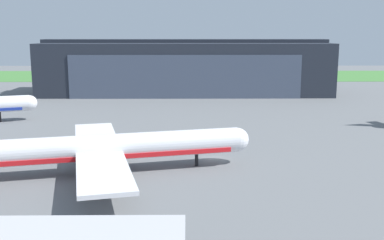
# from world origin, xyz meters

# --- Properties ---
(ground_plane) EXTENTS (440.00, 440.00, 0.00)m
(ground_plane) POSITION_xyz_m (0.00, 0.00, 0.00)
(ground_plane) COLOR slate
(grass_field_strip) EXTENTS (440.00, 56.00, 0.08)m
(grass_field_strip) POSITION_xyz_m (0.00, 151.62, 0.04)
(grass_field_strip) COLOR #457F3B
(grass_field_strip) RESTS_ON ground_plane
(maintenance_hangar) EXTENTS (98.68, 28.55, 18.82)m
(maintenance_hangar) POSITION_xyz_m (-5.30, 86.83, 8.95)
(maintenance_hangar) COLOR #232833
(maintenance_hangar) RESTS_ON ground_plane
(airliner_near_right) EXTENTS (45.35, 41.36, 12.85)m
(airliner_near_right) POSITION_xyz_m (-17.38, -7.17, 3.83)
(airliner_near_right) COLOR silver
(airliner_near_right) RESTS_ON ground_plane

